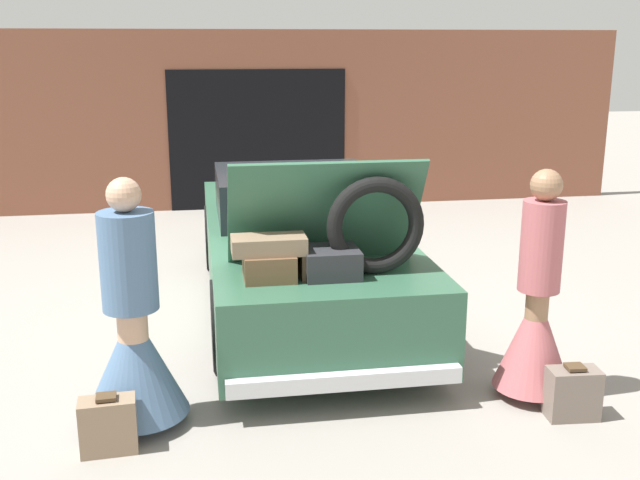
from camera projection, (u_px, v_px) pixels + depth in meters
name	position (u px, v px, depth m)	size (l,w,h in m)	color
ground_plane	(299.00, 305.00, 7.66)	(40.00, 40.00, 0.00)	gray
garage_wall_back	(257.00, 121.00, 11.88)	(12.00, 0.14, 2.80)	brown
car	(299.00, 247.00, 7.49)	(1.82, 4.83, 1.75)	#336047
person_left	(134.00, 340.00, 5.13)	(0.72, 0.72, 1.75)	tan
person_right	(536.00, 318.00, 5.53)	(0.58, 0.58, 1.74)	#997051
suitcase_beside_left_person	(108.00, 425.00, 4.87)	(0.38, 0.22, 0.40)	#8C7259
suitcase_beside_right_person	(573.00, 393.00, 5.31)	(0.38, 0.23, 0.40)	#75665B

